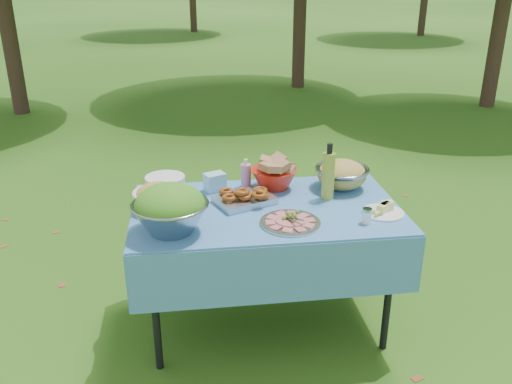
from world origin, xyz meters
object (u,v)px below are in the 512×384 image
Objects in this scene: pasta_bowl_steel at (342,174)px; oil_bottle at (329,171)px; picnic_table at (266,267)px; plate_stack at (165,184)px; bread_bowl at (274,174)px; charcuterie_platter at (290,217)px; salad_bowl at (170,209)px.

pasta_bowl_steel is 0.98× the size of oil_bottle.
picnic_table is 4.49× the size of oil_bottle.
bread_bowl reaches higher than plate_stack.
pasta_bowl_steel reaches higher than charcuterie_platter.
charcuterie_platter is 0.43m from oil_bottle.
oil_bottle is at bearing -34.94° from bread_bowl.
plate_stack is 0.71× the size of oil_bottle.
charcuterie_platter is at bearing -89.59° from bread_bowl.
oil_bottle is (0.28, -0.19, 0.07)m from bread_bowl.
charcuterie_platter is (-0.40, -0.45, -0.05)m from pasta_bowl_steel.
bread_bowl is 0.87× the size of charcuterie_platter.
salad_bowl is 0.79m from bread_bowl.
bread_bowl is (0.09, 0.28, 0.47)m from picnic_table.
charcuterie_platter is at bearing -39.09° from plate_stack.
picnic_table is 4.64× the size of charcuterie_platter.
bread_bowl reaches higher than charcuterie_platter.
pasta_bowl_steel is (0.40, -0.04, -0.01)m from bread_bowl.
picnic_table is 6.30× the size of plate_stack.
oil_bottle is (0.27, 0.30, 0.13)m from charcuterie_platter.
salad_bowl is at bearing -139.90° from bread_bowl.
bread_bowl is at bearing -2.51° from plate_stack.
salad_bowl is at bearing -160.39° from oil_bottle.
oil_bottle is (0.36, 0.08, 0.54)m from picnic_table.
picnic_table is 0.71m from pasta_bowl_steel.
plate_stack reaches higher than charcuterie_platter.
oil_bottle is at bearing 47.85° from charcuterie_platter.
plate_stack is at bearing 166.43° from oil_bottle.
plate_stack is (-0.55, 0.30, 0.43)m from picnic_table.
plate_stack is at bearing 177.49° from bread_bowl.
charcuterie_platter is at bearing -67.65° from picnic_table.
plate_stack is 0.95m from oil_bottle.
oil_bottle is (0.88, 0.31, 0.04)m from salad_bowl.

